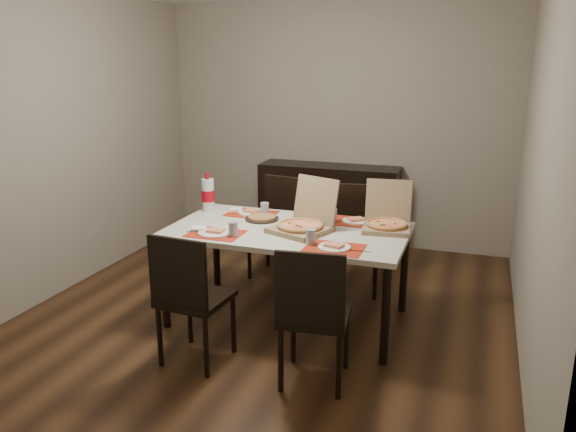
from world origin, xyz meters
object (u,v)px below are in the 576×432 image
at_px(chair_near_right, 313,311).
at_px(chair_far_right, 356,233).
at_px(dining_table, 288,237).
at_px(soda_bottle, 208,195).
at_px(pizza_box_center, 303,224).
at_px(dip_bowl, 316,220).
at_px(sideboard, 328,206).
at_px(chair_far_left, 279,222).
at_px(chair_near_left, 189,294).

xyz_separation_m(chair_near_right, chair_far_right, (-0.10, 1.66, 0.00)).
bearing_deg(dining_table, soda_bottle, 161.52).
bearing_deg(pizza_box_center, dip_bowl, 84.57).
xyz_separation_m(pizza_box_center, soda_bottle, (-0.94, 0.30, 0.08)).
bearing_deg(sideboard, chair_far_right, -62.98).
bearing_deg(dip_bowl, chair_far_right, 69.86).
height_order(chair_far_left, soda_bottle, soda_bottle).
distance_m(dining_table, pizza_box_center, 0.18).
xyz_separation_m(dining_table, pizza_box_center, (0.13, -0.03, 0.13)).
height_order(dining_table, chair_near_left, chair_near_left).
bearing_deg(sideboard, chair_near_left, -94.20).
distance_m(sideboard, chair_far_right, 1.20).
relative_size(chair_near_right, chair_far_right, 1.00).
distance_m(chair_near_left, chair_far_right, 1.83).
distance_m(dining_table, chair_far_left, 1.01).
height_order(dining_table, chair_far_right, chair_far_right).
bearing_deg(pizza_box_center, chair_far_right, 74.33).
bearing_deg(chair_near_left, chair_near_right, 1.14).
distance_m(dining_table, chair_far_right, 0.90).
xyz_separation_m(chair_far_right, pizza_box_center, (-0.23, -0.83, 0.30)).
xyz_separation_m(sideboard, chair_near_left, (-0.20, -2.74, 0.06)).
bearing_deg(chair_far_left, chair_near_left, -89.25).
bearing_deg(chair_near_right, chair_far_left, 116.30).
distance_m(chair_far_right, dip_bowl, 0.66).
relative_size(dip_bowl, soda_bottle, 0.38).
height_order(pizza_box_center, soda_bottle, pizza_box_center).
bearing_deg(chair_near_right, chair_far_right, 93.48).
distance_m(sideboard, soda_bottle, 1.77).
bearing_deg(pizza_box_center, dining_table, 168.67).
height_order(sideboard, pizza_box_center, pizza_box_center).
xyz_separation_m(chair_far_left, dip_bowl, (0.56, -0.67, 0.25)).
relative_size(chair_far_left, dip_bowl, 7.43).
distance_m(chair_far_right, pizza_box_center, 0.91).
bearing_deg(sideboard, pizza_box_center, -80.71).
xyz_separation_m(chair_near_right, chair_far_left, (-0.87, 1.76, 0.00)).
height_order(chair_near_right, pizza_box_center, pizza_box_center).
height_order(sideboard, chair_near_right, chair_near_right).
distance_m(chair_far_right, soda_bottle, 1.34).
distance_m(pizza_box_center, soda_bottle, 0.99).
bearing_deg(sideboard, chair_near_right, -76.69).
relative_size(chair_far_right, dip_bowl, 7.43).
bearing_deg(dip_bowl, sideboard, 101.61).
distance_m(chair_far_left, pizza_box_center, 1.11).
bearing_deg(dining_table, sideboard, 95.62).
relative_size(pizza_box_center, soda_bottle, 1.63).
distance_m(chair_near_right, dip_bowl, 1.16).
xyz_separation_m(chair_near_left, pizza_box_center, (0.51, 0.84, 0.30)).
bearing_deg(dining_table, chair_far_left, 114.24).
relative_size(chair_near_left, chair_far_right, 1.00).
height_order(chair_near_right, dip_bowl, chair_near_right).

